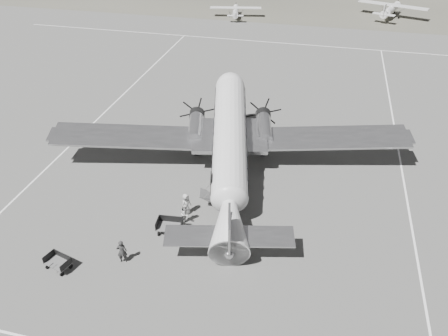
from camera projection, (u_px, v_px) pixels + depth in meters
The scene contains 12 objects.
ground at pixel (247, 207), 33.42m from camera, with size 260.00×260.00×0.00m, color slate.
taxi_line_right at pixel (413, 232), 31.08m from camera, with size 0.15×80.00×0.01m, color white.
taxi_line_left at pixel (95, 122), 45.00m from camera, with size 0.15×60.00×0.01m, color white.
taxi_line_horizon at pixel (298, 44), 65.69m from camera, with size 90.00×0.15×0.01m, color white.
dc3_airliner at pixel (230, 147), 35.16m from camera, with size 30.95×21.47×5.89m, color #BDBDC0, non-canonical shape.
light_plane_left at pixel (236, 12), 77.62m from camera, with size 9.18×7.45×1.91m, color silver, non-canonical shape.
light_plane_right at pixel (391, 10), 77.23m from camera, with size 12.17×9.87×2.53m, color silver, non-canonical shape.
baggage_cart_near at pixel (170, 226), 30.79m from camera, with size 1.89×1.34×1.07m, color #595959, non-canonical shape.
baggage_cart_far at pixel (58, 263), 27.98m from camera, with size 1.68×1.18×0.95m, color #595959, non-canonical shape.
ground_crew at pixel (122, 251), 28.25m from camera, with size 0.65×0.43×1.79m, color #2B2B2B.
ramp_agent at pixel (186, 214), 31.52m from camera, with size 0.80×0.62×1.65m, color silver.
passenger at pixel (186, 204), 32.36m from camera, with size 0.86×0.56×1.76m, color #B1B1AF.
Camera 1 is at (4.38, -25.76, 21.13)m, focal length 35.00 mm.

